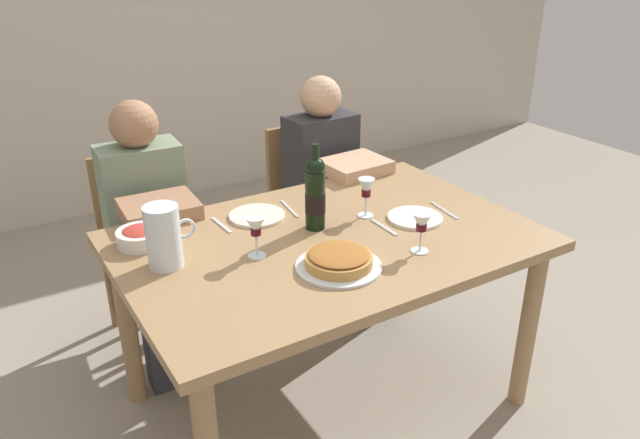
{
  "coord_description": "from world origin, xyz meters",
  "views": [
    {
      "loc": [
        -1.08,
        -1.71,
        1.77
      ],
      "look_at": [
        -0.06,
        -0.04,
        0.86
      ],
      "focal_mm": 34.59,
      "sensor_mm": 36.0,
      "label": 1
    }
  ],
  "objects_px": {
    "water_pitcher": "(164,240)",
    "chair_right": "(308,197)",
    "diner_left": "(153,232)",
    "wine_bottle": "(314,193)",
    "salad_bowl": "(140,236)",
    "wine_glass_right_diner": "(422,224)",
    "chair_left": "(143,236)",
    "baked_tart": "(339,260)",
    "wine_glass_left_diner": "(256,229)",
    "dinner_plate_left_setting": "(257,216)",
    "wine_glass_centre": "(366,190)",
    "dining_table": "(328,259)",
    "diner_right": "(334,190)",
    "dinner_plate_right_setting": "(415,218)"
  },
  "relations": [
    {
      "from": "dinner_plate_left_setting",
      "to": "chair_left",
      "type": "xyz_separation_m",
      "value": [
        -0.3,
        0.61,
        -0.27
      ]
    },
    {
      "from": "dining_table",
      "to": "dinner_plate_right_setting",
      "type": "distance_m",
      "value": 0.39
    },
    {
      "from": "water_pitcher",
      "to": "salad_bowl",
      "type": "distance_m",
      "value": 0.21
    },
    {
      "from": "chair_left",
      "to": "wine_glass_right_diner",
      "type": "bearing_deg",
      "value": 122.56
    },
    {
      "from": "salad_bowl",
      "to": "wine_bottle",
      "type": "bearing_deg",
      "value": -19.21
    },
    {
      "from": "dining_table",
      "to": "diner_left",
      "type": "bearing_deg",
      "value": 124.32
    },
    {
      "from": "diner_left",
      "to": "wine_bottle",
      "type": "bearing_deg",
      "value": 131.15
    },
    {
      "from": "dinner_plate_left_setting",
      "to": "diner_left",
      "type": "relative_size",
      "value": 0.19
    },
    {
      "from": "dining_table",
      "to": "water_pitcher",
      "type": "xyz_separation_m",
      "value": [
        -0.58,
        0.1,
        0.19
      ]
    },
    {
      "from": "baked_tart",
      "to": "diner_right",
      "type": "height_order",
      "value": "diner_right"
    },
    {
      "from": "water_pitcher",
      "to": "diner_left",
      "type": "xyz_separation_m",
      "value": [
        0.12,
        0.57,
        -0.24
      ]
    },
    {
      "from": "dinner_plate_left_setting",
      "to": "chair_right",
      "type": "bearing_deg",
      "value": 45.96
    },
    {
      "from": "wine_bottle",
      "to": "dinner_plate_right_setting",
      "type": "distance_m",
      "value": 0.42
    },
    {
      "from": "water_pitcher",
      "to": "chair_right",
      "type": "bearing_deg",
      "value": 38.2
    },
    {
      "from": "wine_bottle",
      "to": "diner_right",
      "type": "relative_size",
      "value": 0.29
    },
    {
      "from": "dining_table",
      "to": "chair_left",
      "type": "height_order",
      "value": "chair_left"
    },
    {
      "from": "dinner_plate_right_setting",
      "to": "chair_left",
      "type": "distance_m",
      "value": 1.28
    },
    {
      "from": "wine_glass_right_diner",
      "to": "dinner_plate_right_setting",
      "type": "distance_m",
      "value": 0.29
    },
    {
      "from": "diner_left",
      "to": "wine_glass_right_diner",
      "type": "bearing_deg",
      "value": 128.81
    },
    {
      "from": "wine_glass_centre",
      "to": "diner_left",
      "type": "height_order",
      "value": "diner_left"
    },
    {
      "from": "wine_glass_centre",
      "to": "dining_table",
      "type": "bearing_deg",
      "value": -160.83
    },
    {
      "from": "dining_table",
      "to": "salad_bowl",
      "type": "height_order",
      "value": "salad_bowl"
    },
    {
      "from": "wine_glass_right_diner",
      "to": "wine_bottle",
      "type": "bearing_deg",
      "value": 121.42
    },
    {
      "from": "salad_bowl",
      "to": "wine_glass_right_diner",
      "type": "height_order",
      "value": "wine_glass_right_diner"
    },
    {
      "from": "salad_bowl",
      "to": "dinner_plate_right_setting",
      "type": "height_order",
      "value": "salad_bowl"
    },
    {
      "from": "dining_table",
      "to": "chair_left",
      "type": "bearing_deg",
      "value": 116.21
    },
    {
      "from": "baked_tart",
      "to": "wine_glass_left_diner",
      "type": "xyz_separation_m",
      "value": [
        -0.2,
        0.21,
        0.08
      ]
    },
    {
      "from": "wine_glass_centre",
      "to": "water_pitcher",
      "type": "bearing_deg",
      "value": 178.55
    },
    {
      "from": "baked_tart",
      "to": "wine_glass_right_diner",
      "type": "distance_m",
      "value": 0.32
    },
    {
      "from": "dinner_plate_right_setting",
      "to": "chair_left",
      "type": "xyz_separation_m",
      "value": [
        -0.82,
        0.95,
        -0.27
      ]
    },
    {
      "from": "wine_glass_centre",
      "to": "dinner_plate_left_setting",
      "type": "height_order",
      "value": "wine_glass_centre"
    },
    {
      "from": "wine_glass_left_diner",
      "to": "chair_left",
      "type": "bearing_deg",
      "value": 99.76
    },
    {
      "from": "wine_bottle",
      "to": "chair_right",
      "type": "xyz_separation_m",
      "value": [
        0.45,
        0.81,
        -0.4
      ]
    },
    {
      "from": "baked_tart",
      "to": "diner_left",
      "type": "bearing_deg",
      "value": 112.39
    },
    {
      "from": "wine_bottle",
      "to": "water_pitcher",
      "type": "relative_size",
      "value": 1.53
    },
    {
      "from": "wine_glass_right_diner",
      "to": "wine_glass_centre",
      "type": "relative_size",
      "value": 0.93
    },
    {
      "from": "wine_bottle",
      "to": "salad_bowl",
      "type": "distance_m",
      "value": 0.64
    },
    {
      "from": "diner_left",
      "to": "water_pitcher",
      "type": "bearing_deg",
      "value": 81.46
    },
    {
      "from": "diner_left",
      "to": "chair_right",
      "type": "relative_size",
      "value": 1.33
    },
    {
      "from": "wine_glass_right_diner",
      "to": "chair_left",
      "type": "relative_size",
      "value": 0.17
    },
    {
      "from": "chair_left",
      "to": "wine_glass_centre",
      "type": "bearing_deg",
      "value": 132.28
    },
    {
      "from": "wine_glass_left_diner",
      "to": "diner_right",
      "type": "bearing_deg",
      "value": 41.93
    },
    {
      "from": "chair_left",
      "to": "chair_right",
      "type": "bearing_deg",
      "value": -176.94
    },
    {
      "from": "wine_glass_left_diner",
      "to": "diner_left",
      "type": "xyz_separation_m",
      "value": [
        -0.17,
        0.67,
        -0.25
      ]
    },
    {
      "from": "salad_bowl",
      "to": "wine_glass_left_diner",
      "type": "bearing_deg",
      "value": -43.84
    },
    {
      "from": "water_pitcher",
      "to": "wine_glass_left_diner",
      "type": "bearing_deg",
      "value": -19.66
    },
    {
      "from": "wine_glass_right_diner",
      "to": "chair_right",
      "type": "bearing_deg",
      "value": 78.7
    },
    {
      "from": "dining_table",
      "to": "baked_tart",
      "type": "distance_m",
      "value": 0.26
    },
    {
      "from": "baked_tart",
      "to": "diner_left",
      "type": "xyz_separation_m",
      "value": [
        -0.36,
        0.88,
        -0.17
      ]
    },
    {
      "from": "baked_tart",
      "to": "wine_glass_left_diner",
      "type": "height_order",
      "value": "wine_glass_left_diner"
    }
  ]
}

